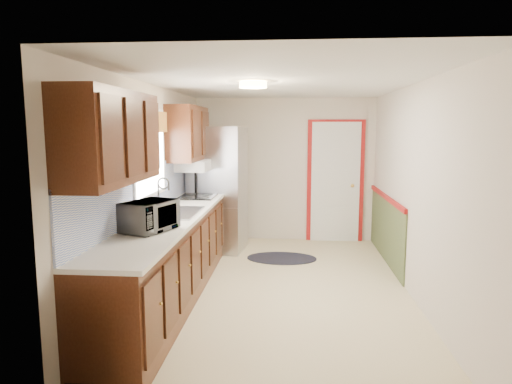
# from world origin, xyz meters

# --- Properties ---
(room_shell) EXTENTS (3.20, 5.20, 2.52)m
(room_shell) POSITION_xyz_m (0.00, 0.00, 1.20)
(room_shell) COLOR beige
(room_shell) RESTS_ON ground
(kitchen_run) EXTENTS (0.63, 4.00, 2.20)m
(kitchen_run) POSITION_xyz_m (-1.24, -0.29, 0.81)
(kitchen_run) COLOR #3A1A0D
(kitchen_run) RESTS_ON ground
(back_wall_trim) EXTENTS (1.12, 2.30, 2.08)m
(back_wall_trim) POSITION_xyz_m (0.99, 2.21, 0.89)
(back_wall_trim) COLOR maroon
(back_wall_trim) RESTS_ON ground
(ceiling_fixture) EXTENTS (0.30, 0.30, 0.06)m
(ceiling_fixture) POSITION_xyz_m (-0.30, -0.20, 2.36)
(ceiling_fixture) COLOR #FFD88C
(ceiling_fixture) RESTS_ON room_shell
(microwave) EXTENTS (0.44, 0.58, 0.35)m
(microwave) POSITION_xyz_m (-1.20, -1.10, 1.11)
(microwave) COLOR white
(microwave) RESTS_ON kitchen_run
(refrigerator) EXTENTS (0.87, 0.84, 1.92)m
(refrigerator) POSITION_xyz_m (-1.02, 1.75, 0.96)
(refrigerator) COLOR #B7B7BC
(refrigerator) RESTS_ON ground
(rug) EXTENTS (1.03, 0.68, 0.01)m
(rug) POSITION_xyz_m (-0.01, 1.29, 0.01)
(rug) COLOR black
(rug) RESTS_ON ground
(cooktop) EXTENTS (0.48, 0.58, 0.02)m
(cooktop) POSITION_xyz_m (-1.19, 1.02, 0.95)
(cooktop) COLOR black
(cooktop) RESTS_ON kitchen_run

